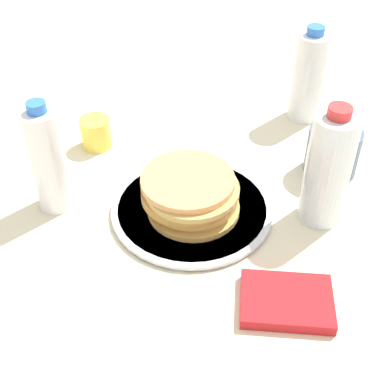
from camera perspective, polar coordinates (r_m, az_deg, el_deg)
ground_plane at (r=0.98m, az=-2.42°, el=-2.38°), size 4.00×4.00×0.00m
plate at (r=0.98m, az=0.00°, el=-1.78°), size 0.29×0.29×0.01m
pancake_stack at (r=0.95m, az=-0.16°, el=-0.15°), size 0.18×0.18×0.07m
juice_glass at (r=1.14m, az=-10.23°, el=6.23°), size 0.06×0.06×0.06m
cream_jug at (r=1.08m, az=14.82°, el=4.45°), size 0.10×0.10×0.12m
water_bottle_near at (r=0.93m, az=14.29°, el=2.40°), size 0.08×0.08×0.23m
water_bottle_mid at (r=1.21m, az=12.32°, el=11.94°), size 0.07×0.07×0.21m
water_bottle_far at (r=0.96m, az=-15.12°, el=3.32°), size 0.06×0.06×0.22m
napkin at (r=0.84m, az=10.05°, el=-11.39°), size 0.16×0.17×0.02m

